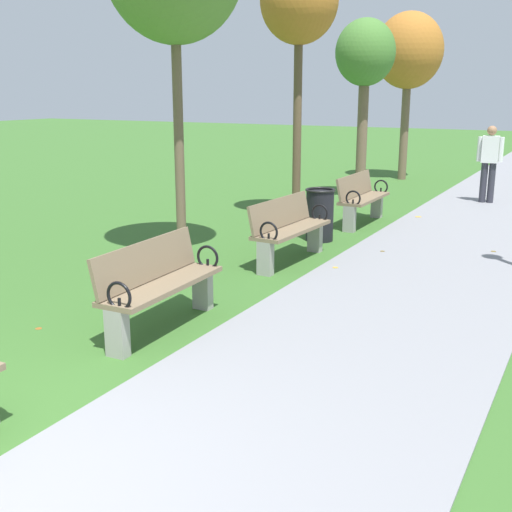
% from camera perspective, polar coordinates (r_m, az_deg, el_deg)
% --- Properties ---
extents(park_bench_2, '(0.52, 1.61, 0.90)m').
position_cam_1_polar(park_bench_2, '(6.47, -8.63, -2.42)').
color(park_bench_2, '#7A664C').
rests_on(park_bench_2, ground).
extents(park_bench_3, '(0.54, 1.62, 0.90)m').
position_cam_1_polar(park_bench_3, '(8.96, 2.93, 2.47)').
color(park_bench_3, '#7A664C').
rests_on(park_bench_3, ground).
extents(park_bench_4, '(0.47, 1.60, 0.90)m').
position_cam_1_polar(park_bench_4, '(11.73, 9.37, 5.15)').
color(park_bench_4, '#7A664C').
rests_on(park_bench_4, ground).
extents(tree_3, '(1.38, 1.38, 4.64)m').
position_cam_1_polar(tree_3, '(12.01, 3.86, 21.50)').
color(tree_3, brown).
rests_on(tree_3, ground).
extents(tree_4, '(1.28, 1.28, 3.84)m').
position_cam_1_polar(tree_4, '(14.46, 9.68, 17.02)').
color(tree_4, brown).
rests_on(tree_4, ground).
extents(tree_5, '(1.78, 1.78, 4.35)m').
position_cam_1_polar(tree_5, '(18.00, 13.42, 17.21)').
color(tree_5, brown).
rests_on(tree_5, ground).
extents(pedestrian_walking, '(0.53, 0.26, 1.62)m').
position_cam_1_polar(pedestrian_walking, '(14.59, 20.03, 8.03)').
color(pedestrian_walking, '#2D2D38').
rests_on(pedestrian_walking, paved_walkway).
extents(trash_bin, '(0.48, 0.48, 0.84)m').
position_cam_1_polar(trash_bin, '(10.34, 5.68, 3.68)').
color(trash_bin, black).
rests_on(trash_bin, ground).
extents(scattered_leaves, '(4.25, 10.37, 0.02)m').
position_cam_1_polar(scattered_leaves, '(7.78, 0.93, -2.97)').
color(scattered_leaves, gold).
rests_on(scattered_leaves, ground).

